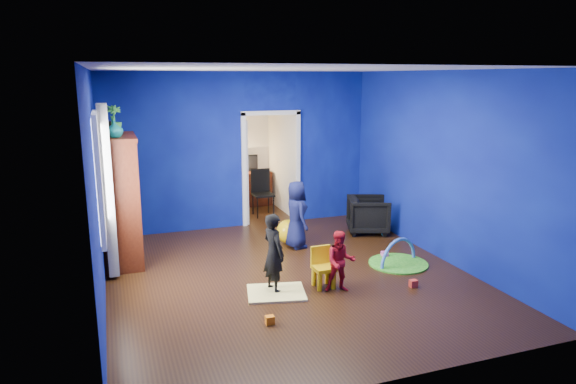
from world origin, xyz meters
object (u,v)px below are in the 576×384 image
object	(u,v)px
tv_armoire	(120,200)
folding_chair	(263,194)
study_desk	(251,188)
child_black	(274,253)
kid_chair	(324,270)
hopper_ball	(288,232)
toddler_red	(340,262)
armchair	(368,215)
vase	(115,129)
play_mat	(398,263)
child_navy	(296,215)
crt_tv	(122,197)

from	to	relation	value
tv_armoire	folding_chair	size ratio (longest dim) A/B	2.13
study_desk	child_black	bearing A→B (deg)	-101.77
kid_chair	folding_chair	world-z (taller)	folding_chair
hopper_ball	toddler_red	bearing A→B (deg)	-90.83
armchair	folding_chair	distance (m)	2.30
vase	play_mat	world-z (taller)	vase
kid_chair	folding_chair	bearing A→B (deg)	84.59
vase	play_mat	bearing A→B (deg)	-17.18
vase	child_black	bearing A→B (deg)	-39.79
folding_chair	armchair	bearing A→B (deg)	-49.81
child_navy	play_mat	size ratio (longest dim) A/B	1.26
vase	hopper_ball	world-z (taller)	vase
play_mat	kid_chair	bearing A→B (deg)	-163.78
play_mat	folding_chair	size ratio (longest dim) A/B	0.97
kid_chair	study_desk	xyz separation A→B (m)	(0.29, 4.76, 0.12)
armchair	kid_chair	world-z (taller)	armchair
kid_chair	play_mat	world-z (taller)	kid_chair
child_black	crt_tv	distance (m)	2.62
hopper_ball	tv_armoire	bearing A→B (deg)	-179.84
child_black	study_desk	xyz separation A→B (m)	(0.97, 4.66, -0.16)
play_mat	study_desk	xyz separation A→B (m)	(-1.13, 4.34, 0.36)
armchair	crt_tv	distance (m)	4.32
armchair	crt_tv	size ratio (longest dim) A/B	1.04
crt_tv	folding_chair	bearing A→B (deg)	33.83
tv_armoire	vase	bearing A→B (deg)	-90.00
toddler_red	study_desk	world-z (taller)	toddler_red
hopper_ball	play_mat	bearing A→B (deg)	-50.96
kid_chair	study_desk	size ratio (longest dim) A/B	0.57
child_navy	tv_armoire	bearing A→B (deg)	81.18
hopper_ball	folding_chair	world-z (taller)	folding_chair
child_black	toddler_red	xyz separation A→B (m)	(0.83, -0.30, -0.12)
tv_armoire	hopper_ball	size ratio (longest dim) A/B	4.78
armchair	hopper_ball	bearing A→B (deg)	113.93
child_black	folding_chair	size ratio (longest dim) A/B	1.17
child_black	study_desk	distance (m)	4.77
child_navy	play_mat	xyz separation A→B (m)	(1.19, -1.28, -0.55)
toddler_red	folding_chair	world-z (taller)	folding_chair
child_navy	study_desk	size ratio (longest dim) A/B	1.29
play_mat	study_desk	world-z (taller)	study_desk
toddler_red	tv_armoire	xyz separation A→B (m)	(-2.68, 2.14, 0.56)
armchair	study_desk	bearing A→B (deg)	48.98
child_black	hopper_ball	distance (m)	2.07
toddler_red	crt_tv	size ratio (longest dim) A/B	1.19
armchair	vase	size ratio (longest dim) A/B	3.03
tv_armoire	study_desk	size ratio (longest dim) A/B	2.23
crt_tv	kid_chair	distance (m)	3.25
child_black	folding_chair	distance (m)	3.83
vase	crt_tv	size ratio (longest dim) A/B	0.34
toddler_red	hopper_ball	xyz separation A→B (m)	(0.03, 2.14, -0.21)
toddler_red	hopper_ball	bearing A→B (deg)	105.05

